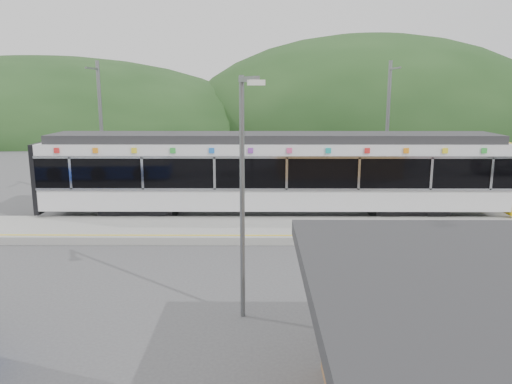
{
  "coord_description": "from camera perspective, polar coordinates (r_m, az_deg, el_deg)",
  "views": [
    {
      "loc": [
        0.7,
        -15.9,
        5.65
      ],
      "look_at": [
        0.62,
        1.0,
        2.16
      ],
      "focal_mm": 35.0,
      "sensor_mm": 36.0,
      "label": 1
    }
  ],
  "objects": [
    {
      "name": "ground",
      "position": [
        16.89,
        -2.14,
        -7.9
      ],
      "size": [
        120.0,
        120.0,
        0.0
      ],
      "primitive_type": "plane",
      "color": "#4C4C4F",
      "rests_on": "ground"
    },
    {
      "name": "hills",
      "position": [
        22.61,
        14.34,
        -3.19
      ],
      "size": [
        146.0,
        149.0,
        26.0
      ],
      "color": "#1E3D19",
      "rests_on": "ground"
    },
    {
      "name": "platform",
      "position": [
        19.99,
        -1.75,
        -4.32
      ],
      "size": [
        26.0,
        3.2,
        0.3
      ],
      "primitive_type": "cube",
      "color": "#9E9E99",
      "rests_on": "ground"
    },
    {
      "name": "yellow_line",
      "position": [
        18.7,
        -1.89,
        -4.96
      ],
      "size": [
        26.0,
        0.1,
        0.01
      ],
      "primitive_type": "cube",
      "color": "yellow",
      "rests_on": "platform"
    },
    {
      "name": "train",
      "position": [
        22.2,
        2.07,
        2.36
      ],
      "size": [
        20.44,
        3.01,
        3.74
      ],
      "color": "black",
      "rests_on": "ground"
    },
    {
      "name": "catenary_mast_west",
      "position": [
        25.73,
        -17.26,
        6.68
      ],
      "size": [
        0.18,
        1.8,
        7.0
      ],
      "color": "slate",
      "rests_on": "ground"
    },
    {
      "name": "catenary_mast_east",
      "position": [
        25.34,
        14.77,
        6.75
      ],
      "size": [
        0.18,
        1.8,
        7.0
      ],
      "color": "slate",
      "rests_on": "ground"
    },
    {
      "name": "lamp_post",
      "position": [
        11.84,
        -1.61,
        1.51
      ],
      "size": [
        0.49,
        1.11,
        5.97
      ],
      "rotation": [
        0.0,
        0.0,
        0.39
      ],
      "color": "slate",
      "rests_on": "ground"
    }
  ]
}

